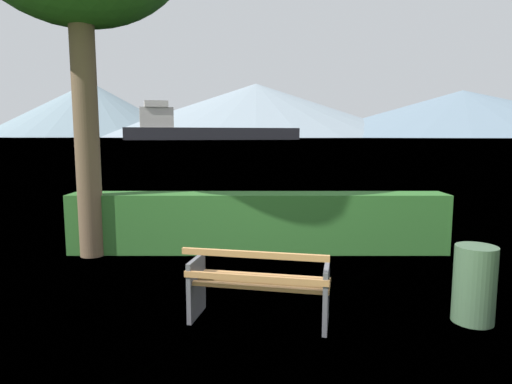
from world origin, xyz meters
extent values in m
plane|color=#4C6B33|center=(0.00, 0.00, 0.00)|extent=(1400.00, 1400.00, 0.00)
plane|color=#7A99A8|center=(0.00, 308.38, 0.00)|extent=(620.00, 620.00, 0.00)
cube|color=#A0703F|center=(-0.04, -0.19, 0.45)|extent=(1.51, 0.37, 0.04)
cube|color=#A0703F|center=(0.00, 0.00, 0.45)|extent=(1.51, 0.37, 0.04)
cube|color=#A0703F|center=(0.04, 0.19, 0.45)|extent=(1.51, 0.37, 0.04)
cube|color=#A0703F|center=(-0.05, -0.26, 0.57)|extent=(1.50, 0.35, 0.06)
cube|color=#A0703F|center=(-0.06, -0.31, 0.84)|extent=(1.50, 0.35, 0.06)
cube|color=#4C4C51|center=(-0.71, 0.13, 0.34)|extent=(0.15, 0.51, 0.68)
cube|color=#4C4C51|center=(0.70, -0.16, 0.34)|extent=(0.15, 0.51, 0.68)
cube|color=#285B23|center=(0.00, 2.92, 0.52)|extent=(6.54, 0.62, 1.03)
cylinder|color=brown|center=(-2.83, 2.63, 2.16)|extent=(0.40, 0.40, 4.33)
cylinder|color=#385138|center=(2.34, -0.03, 0.42)|extent=(0.44, 0.44, 0.85)
cube|color=#232328|center=(-20.48, 207.06, 2.87)|extent=(84.07, 33.40, 5.74)
cube|color=silver|center=(-46.40, 200.01, 10.32)|extent=(17.36, 14.20, 9.18)
cube|color=silver|center=(-46.40, 200.01, 16.35)|extent=(13.30, 14.14, 2.87)
cone|color=slate|center=(-221.93, 587.82, 36.49)|extent=(268.41, 268.41, 72.98)
cone|color=gray|center=(0.00, 589.28, 35.47)|extent=(419.45, 419.45, 70.95)
cone|color=slate|center=(254.12, 539.84, 28.65)|extent=(410.82, 410.82, 57.30)
camera|label=1|loc=(-0.04, -4.59, 2.03)|focal=30.51mm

